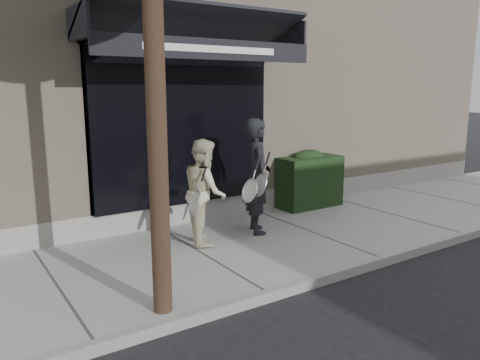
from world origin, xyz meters
TOP-DOWN VIEW (x-y plane):
  - ground at (0.00, 0.00)m, footprint 80.00×80.00m
  - sidewalk at (0.00, 0.00)m, footprint 20.00×3.00m
  - curb at (0.00, -1.55)m, footprint 20.00×0.10m
  - building_facade at (-0.01, 4.96)m, footprint 14.30×8.04m
  - hedge at (1.10, 1.25)m, footprint 1.30×0.70m
  - pedestrian_front at (-0.75, 0.40)m, footprint 0.85×0.95m
  - pedestrian_back at (-1.71, 0.42)m, footprint 0.83×0.94m

SIDE VIEW (x-z plane):
  - ground at x=0.00m, z-range 0.00..0.00m
  - sidewalk at x=0.00m, z-range 0.00..0.12m
  - curb at x=0.00m, z-range 0.00..0.14m
  - hedge at x=1.10m, z-range 0.09..1.23m
  - pedestrian_back at x=-1.71m, z-range 0.12..1.72m
  - pedestrian_front at x=-0.75m, z-range 0.12..1.99m
  - building_facade at x=-0.01m, z-range -0.08..5.56m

